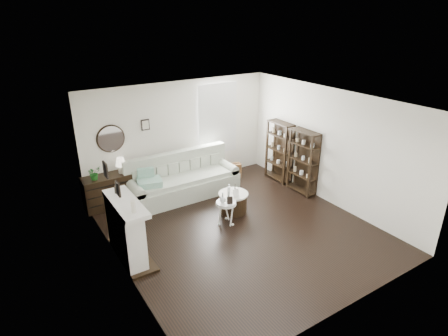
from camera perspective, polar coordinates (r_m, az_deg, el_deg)
room at (r=9.84m, az=-2.87°, el=7.13°), size 5.50×5.50×5.50m
fireplace at (r=7.11m, az=-14.63°, el=-9.47°), size 0.50×1.40×1.84m
shelf_unit_far at (r=10.07m, az=8.44°, el=2.53°), size 0.30×0.80×1.60m
shelf_unit_near at (r=9.46m, az=11.96°, el=0.92°), size 0.30×0.80×1.60m
sofa at (r=9.30m, az=-6.40°, el=-2.12°), size 2.73×0.95×1.06m
quilt at (r=8.76m, az=-11.29°, el=-2.16°), size 0.65×0.58×0.14m
suitcase at (r=10.24m, az=0.91°, el=-0.50°), size 0.63×0.33×0.40m
dresser at (r=9.10m, az=-17.08°, el=-3.38°), size 1.16×0.50×0.77m
table_lamp at (r=8.96m, az=-15.44°, el=0.40°), size 0.28×0.28×0.37m
potted_plant at (r=8.79m, az=-19.19°, el=-0.74°), size 0.35×0.33×0.31m
drum_table at (r=8.53m, az=1.42°, el=-5.25°), size 0.67×0.67×0.47m
pedestal_table at (r=7.95m, az=0.32°, el=-5.47°), size 0.44×0.44×0.53m
eiffel_drum at (r=8.46m, az=1.68°, el=-3.10°), size 0.13×0.13×0.17m
bottle_drum at (r=8.22m, az=0.76°, el=-3.43°), size 0.07×0.07×0.29m
card_frame_drum at (r=8.24m, az=1.82°, el=-3.82°), size 0.14×0.06×0.18m
eiffel_ped at (r=7.95m, az=0.73°, el=-4.39°), size 0.12×0.12×0.18m
flask_ped at (r=7.85m, az=-0.22°, el=-4.49°), size 0.13×0.13×0.24m
card_frame_ped at (r=7.82m, az=0.89°, el=-4.95°), size 0.13×0.09×0.16m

